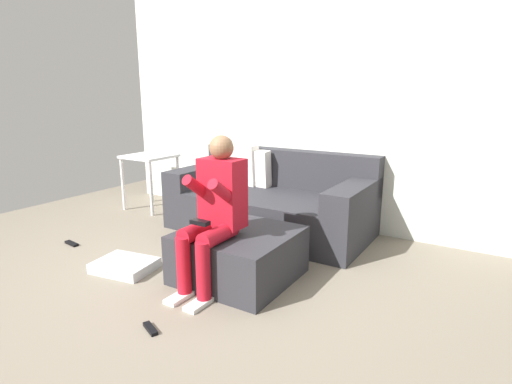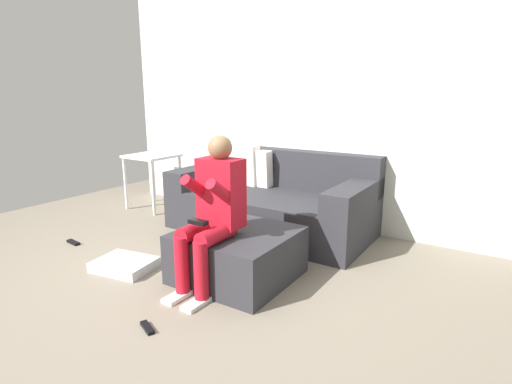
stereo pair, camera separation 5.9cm
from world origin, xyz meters
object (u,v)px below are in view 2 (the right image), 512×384
storage_bin (125,265)px  remote_near_ottoman (147,328)px  remote_by_storage_bin (135,274)px  remote_under_side_table (73,242)px  person_seated (213,207)px  ottoman (237,254)px  couch_sectional (272,201)px  side_table (152,164)px

storage_bin → remote_near_ottoman: bearing=-31.9°
remote_by_storage_bin → remote_under_side_table: 1.06m
person_seated → remote_near_ottoman: (0.03, -0.70, -0.60)m
ottoman → person_seated: (-0.07, -0.19, 0.42)m
ottoman → storage_bin: ottoman is taller
remote_by_storage_bin → couch_sectional: bearing=47.7°
couch_sectional → remote_under_side_table: bearing=-134.6°
side_table → remote_under_side_table: bearing=-77.7°
side_table → remote_by_storage_bin: bearing=-47.8°
storage_bin → side_table: side_table is taller
person_seated → remote_under_side_table: bearing=-177.9°
couch_sectional → ottoman: 1.21m
couch_sectional → person_seated: person_seated is taller
storage_bin → remote_by_storage_bin: bearing=-10.6°
storage_bin → remote_by_storage_bin: 0.16m
side_table → remote_under_side_table: 1.46m
couch_sectional → remote_under_side_table: (-1.38, -1.40, -0.29)m
person_seated → remote_by_storage_bin: 0.90m
remote_near_ottoman → person_seated: bearing=115.4°
remote_under_side_table → remote_by_storage_bin: bearing=-1.4°
couch_sectional → side_table: (-1.67, -0.08, 0.26)m
ottoman → remote_under_side_table: bearing=-171.6°
storage_bin → couch_sectional: bearing=72.3°
remote_by_storage_bin → remote_under_side_table: size_ratio=0.84×
side_table → remote_under_side_table: side_table is taller
remote_near_ottoman → remote_by_storage_bin: bearing=167.3°
ottoman → remote_near_ottoman: size_ratio=5.36×
couch_sectional → ottoman: bearing=-71.9°
ottoman → remote_under_side_table: size_ratio=4.62×
couch_sectional → remote_by_storage_bin: bearing=-102.0°
storage_bin → remote_under_side_table: (-0.89, 0.13, -0.03)m
remote_by_storage_bin → ottoman: bearing=0.1°
couch_sectional → ottoman: couch_sectional is taller
couch_sectional → remote_under_side_table: size_ratio=11.46×
ottoman → side_table: (-2.05, 1.07, 0.37)m
person_seated → remote_by_storage_bin: size_ratio=7.45×
couch_sectional → remote_near_ottoman: 2.09m
side_table → storage_bin: bearing=-50.8°
storage_bin → remote_near_ottoman: size_ratio=3.02×
ottoman → remote_near_ottoman: ottoman is taller
remote_near_ottoman → remote_under_side_table: (-1.71, 0.64, 0.00)m
person_seated → storage_bin: person_seated is taller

